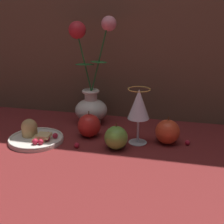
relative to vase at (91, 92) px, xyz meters
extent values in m
plane|color=maroon|center=(0.11, -0.15, -0.12)|extent=(2.40, 2.40, 0.00)
cylinder|color=silver|center=(0.00, 0.00, -0.12)|extent=(0.07, 0.07, 0.01)
ellipsoid|color=silver|center=(0.00, 0.00, -0.07)|extent=(0.12, 0.12, 0.09)
cylinder|color=silver|center=(0.00, 0.00, -0.02)|extent=(0.05, 0.05, 0.04)
torus|color=silver|center=(0.00, 0.00, 0.00)|extent=(0.07, 0.07, 0.01)
cylinder|color=#23662D|center=(-0.02, 0.00, 0.11)|extent=(0.05, 0.01, 0.22)
ellipsoid|color=#23662D|center=(-0.02, 0.00, 0.10)|extent=(0.08, 0.05, 0.00)
sphere|color=red|center=(-0.05, 0.01, 0.22)|extent=(0.06, 0.06, 0.06)
cylinder|color=#23662D|center=(0.03, 0.00, 0.12)|extent=(0.07, 0.02, 0.24)
ellipsoid|color=#23662D|center=(0.03, 0.00, 0.11)|extent=(0.08, 0.06, 0.00)
sphere|color=pink|center=(0.07, 0.01, 0.25)|extent=(0.05, 0.05, 0.05)
cylinder|color=silver|center=(-0.13, -0.21, -0.12)|extent=(0.18, 0.18, 0.01)
torus|color=silver|center=(-0.13, -0.21, -0.11)|extent=(0.18, 0.18, 0.01)
cylinder|color=tan|center=(-0.16, -0.19, -0.10)|extent=(0.05, 0.05, 0.03)
sphere|color=tan|center=(-0.16, -0.19, -0.08)|extent=(0.05, 0.05, 0.05)
cube|color=#DBBC7A|center=(-0.11, -0.22, -0.11)|extent=(0.05, 0.05, 0.01)
cube|color=#DBBC7A|center=(-0.09, -0.21, -0.10)|extent=(0.05, 0.05, 0.01)
sphere|color=#AD192D|center=(-0.11, -0.25, -0.10)|extent=(0.02, 0.02, 0.02)
sphere|color=#AD192D|center=(-0.09, -0.25, -0.10)|extent=(0.02, 0.02, 0.02)
sphere|color=#AD192D|center=(-0.08, -0.22, -0.10)|extent=(0.02, 0.02, 0.02)
sphere|color=#AD192D|center=(-0.06, -0.19, -0.10)|extent=(0.02, 0.02, 0.02)
sphere|color=#AD192D|center=(-0.10, -0.18, -0.10)|extent=(0.01, 0.01, 0.01)
cylinder|color=silver|center=(0.20, -0.14, -0.12)|extent=(0.06, 0.06, 0.00)
cylinder|color=silver|center=(0.20, -0.14, -0.08)|extent=(0.01, 0.01, 0.08)
cone|color=silver|center=(0.20, -0.14, 0.01)|extent=(0.07, 0.07, 0.10)
cone|color=gold|center=(0.20, -0.14, 0.00)|extent=(0.06, 0.06, 0.07)
torus|color=gold|center=(0.20, -0.14, 0.06)|extent=(0.07, 0.07, 0.00)
sphere|color=#D14223|center=(0.30, -0.12, -0.08)|extent=(0.08, 0.08, 0.08)
cylinder|color=#4C3319|center=(0.30, -0.12, -0.04)|extent=(0.00, 0.00, 0.01)
sphere|color=#669938|center=(0.14, -0.20, -0.09)|extent=(0.07, 0.07, 0.07)
cylinder|color=#4C3319|center=(0.14, -0.20, -0.04)|extent=(0.00, 0.00, 0.01)
sphere|color=red|center=(0.03, -0.13, -0.08)|extent=(0.08, 0.08, 0.08)
cylinder|color=#4C3319|center=(0.03, -0.13, -0.04)|extent=(0.00, 0.00, 0.01)
sphere|color=#AD192D|center=(0.36, -0.12, -0.11)|extent=(0.02, 0.02, 0.02)
sphere|color=#AD192D|center=(0.02, -0.23, -0.11)|extent=(0.02, 0.02, 0.02)
camera|label=1|loc=(0.34, -1.07, 0.30)|focal=50.00mm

